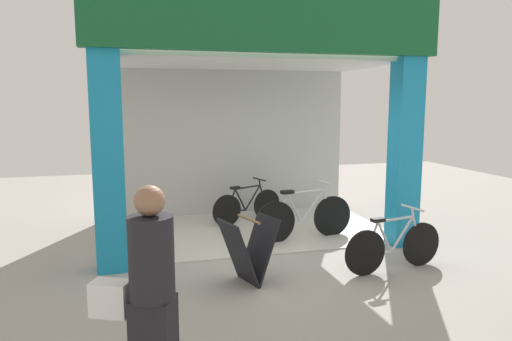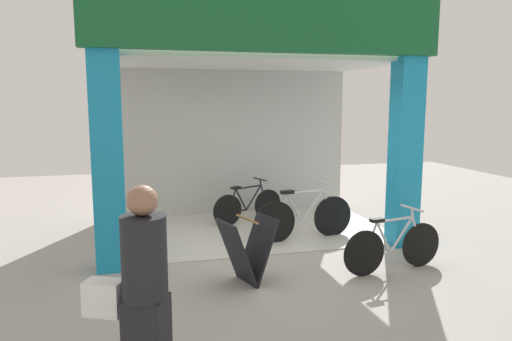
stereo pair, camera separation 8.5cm
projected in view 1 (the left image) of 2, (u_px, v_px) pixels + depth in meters
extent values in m
plane|color=#9E9991|center=(269.00, 256.00, 6.92)|extent=(17.42, 17.42, 0.00)
cube|color=beige|center=(245.00, 230.00, 8.24)|extent=(4.71, 2.77, 0.02)
cube|color=#B7B7B2|center=(228.00, 141.00, 9.36)|extent=(4.71, 0.12, 2.86)
cube|color=#198CBF|center=(109.00, 163.00, 6.15)|extent=(0.39, 0.36, 2.86)
cube|color=#198CBF|center=(405.00, 153.00, 7.28)|extent=(0.39, 0.36, 2.86)
cube|color=#14592D|center=(273.00, 20.00, 6.30)|extent=(4.91, 0.20, 0.84)
cube|color=silver|center=(245.00, 63.00, 7.83)|extent=(4.71, 2.77, 0.06)
cylinder|color=black|center=(227.00, 211.00, 8.49)|extent=(0.55, 0.23, 0.57)
cylinder|color=black|center=(267.00, 205.00, 8.99)|extent=(0.55, 0.23, 0.57)
cylinder|color=black|center=(237.00, 210.00, 8.61)|extent=(0.37, 0.16, 0.07)
cylinder|color=black|center=(240.00, 200.00, 8.63)|extent=(0.24, 0.11, 0.43)
cylinder|color=black|center=(253.00, 198.00, 8.78)|extent=(0.34, 0.15, 0.45)
cylinder|color=black|center=(248.00, 187.00, 8.69)|extent=(0.53, 0.21, 0.05)
cylinder|color=black|center=(231.00, 200.00, 8.52)|extent=(0.19, 0.09, 0.38)
cylinder|color=black|center=(263.00, 195.00, 8.91)|extent=(0.17, 0.09, 0.40)
cylinder|color=black|center=(260.00, 182.00, 8.83)|extent=(0.06, 0.05, 0.12)
cylinder|color=black|center=(259.00, 179.00, 8.82)|extent=(0.16, 0.38, 0.03)
cube|color=black|center=(235.00, 188.00, 8.53)|extent=(0.19, 0.14, 0.04)
cylinder|color=black|center=(275.00, 222.00, 7.48)|extent=(0.67, 0.13, 0.67)
cylinder|color=black|center=(332.00, 216.00, 7.88)|extent=(0.67, 0.13, 0.67)
cylinder|color=silver|center=(289.00, 222.00, 7.58)|extent=(0.45, 0.10, 0.09)
cylinder|color=silver|center=(294.00, 208.00, 7.58)|extent=(0.30, 0.08, 0.51)
cylinder|color=silver|center=(312.00, 206.00, 7.70)|extent=(0.41, 0.09, 0.53)
cylinder|color=silver|center=(305.00, 192.00, 7.62)|extent=(0.65, 0.12, 0.05)
cylinder|color=silver|center=(282.00, 208.00, 7.49)|extent=(0.22, 0.07, 0.45)
cylinder|color=silver|center=(327.00, 203.00, 7.81)|extent=(0.20, 0.06, 0.47)
cylinder|color=silver|center=(322.00, 186.00, 7.73)|extent=(0.06, 0.04, 0.14)
cylinder|color=silver|center=(322.00, 182.00, 7.71)|extent=(0.10, 0.47, 0.03)
cube|color=black|center=(287.00, 192.00, 7.49)|extent=(0.22, 0.13, 0.05)
cylinder|color=black|center=(365.00, 253.00, 6.11)|extent=(0.60, 0.13, 0.60)
cylinder|color=black|center=(421.00, 244.00, 6.48)|extent=(0.60, 0.13, 0.60)
cylinder|color=silver|center=(379.00, 252.00, 6.20)|extent=(0.40, 0.09, 0.08)
cylinder|color=silver|center=(385.00, 237.00, 6.21)|extent=(0.26, 0.07, 0.45)
cylinder|color=silver|center=(402.00, 234.00, 6.32)|extent=(0.37, 0.09, 0.47)
cylinder|color=silver|center=(396.00, 219.00, 6.24)|extent=(0.57, 0.12, 0.05)
cylinder|color=silver|center=(372.00, 237.00, 6.12)|extent=(0.20, 0.06, 0.40)
cylinder|color=silver|center=(416.00, 231.00, 6.41)|extent=(0.18, 0.06, 0.41)
cylinder|color=silver|center=(413.00, 212.00, 6.34)|extent=(0.05, 0.04, 0.12)
cylinder|color=silver|center=(412.00, 208.00, 6.33)|extent=(0.09, 0.42, 0.03)
cube|color=black|center=(378.00, 220.00, 6.12)|extent=(0.19, 0.12, 0.05)
cube|color=black|center=(238.00, 253.00, 5.78)|extent=(0.46, 0.57, 0.81)
cube|color=black|center=(259.00, 249.00, 5.94)|extent=(0.46, 0.57, 0.81)
cylinder|color=olive|center=(249.00, 219.00, 5.80)|extent=(0.17, 0.48, 0.03)
cylinder|color=black|center=(151.00, 258.00, 3.17)|extent=(0.41, 0.41, 0.56)
sphere|color=#8C664C|center=(149.00, 201.00, 3.11)|extent=(0.21, 0.21, 0.21)
cube|color=white|center=(111.00, 298.00, 3.26)|extent=(0.30, 0.25, 0.24)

